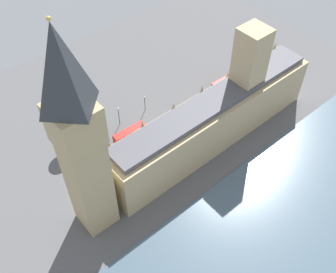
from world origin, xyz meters
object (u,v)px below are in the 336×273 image
(street_lamp_opposite_hall, at_px, (145,100))
(plane_tree_near_tower, at_px, (97,122))
(pedestrian_by_river_gate, at_px, (260,83))
(plane_tree_leading, at_px, (64,132))
(parliament_building, at_px, (217,116))
(clock_tower, at_px, (79,140))
(double_decker_bus_under_trees, at_px, (225,84))
(street_lamp_trailing, at_px, (118,113))
(car_yellow_cab_corner, at_px, (240,76))
(double_decker_bus_far_end, at_px, (130,135))
(car_silver_midblock, at_px, (178,111))

(street_lamp_opposite_hall, bearing_deg, plane_tree_near_tower, 91.46)
(pedestrian_by_river_gate, bearing_deg, plane_tree_leading, -92.50)
(parliament_building, height_order, street_lamp_opposite_hall, parliament_building)
(plane_tree_leading, xyz_separation_m, street_lamp_opposite_hall, (-1.78, -27.75, -2.95))
(plane_tree_near_tower, xyz_separation_m, street_lamp_opposite_hall, (0.46, -18.21, -2.30))
(pedestrian_by_river_gate, relative_size, plane_tree_leading, 0.17)
(plane_tree_near_tower, bearing_deg, parliament_building, -130.56)
(parliament_building, bearing_deg, plane_tree_leading, 55.29)
(clock_tower, distance_m, double_decker_bus_under_trees, 68.35)
(double_decker_bus_under_trees, distance_m, street_lamp_opposite_hall, 28.57)
(pedestrian_by_river_gate, height_order, street_lamp_trailing, street_lamp_trailing)
(street_lamp_opposite_hall, xyz_separation_m, street_lamp_trailing, (0.11, 10.11, 0.62))
(plane_tree_near_tower, bearing_deg, clock_tower, 145.58)
(parliament_building, distance_m, pedestrian_by_river_gate, 32.18)
(pedestrian_by_river_gate, bearing_deg, street_lamp_opposite_hall, -99.92)
(car_yellow_cab_corner, height_order, double_decker_bus_far_end, double_decker_bus_far_end)
(plane_tree_near_tower, bearing_deg, car_silver_midblock, -106.67)
(plane_tree_near_tower, height_order, street_lamp_opposite_hall, plane_tree_near_tower)
(double_decker_bus_under_trees, xyz_separation_m, double_decker_bus_far_end, (1.86, 38.63, 0.00))
(clock_tower, bearing_deg, car_silver_midblock, -69.11)
(pedestrian_by_river_gate, bearing_deg, parliament_building, -63.56)
(clock_tower, xyz_separation_m, street_lamp_trailing, (23.90, -24.08, -25.26))
(clock_tower, distance_m, plane_tree_near_tower, 36.82)
(parliament_building, bearing_deg, car_silver_midblock, 5.37)
(double_decker_bus_under_trees, relative_size, double_decker_bus_far_end, 1.00)
(car_silver_midblock, bearing_deg, clock_tower, 109.41)
(car_yellow_cab_corner, bearing_deg, pedestrian_by_river_gate, -159.55)
(pedestrian_by_river_gate, xyz_separation_m, street_lamp_opposite_hall, (15.78, 38.59, 3.43))
(double_decker_bus_under_trees, distance_m, double_decker_bus_far_end, 38.68)
(car_yellow_cab_corner, bearing_deg, clock_tower, 100.87)
(car_yellow_cab_corner, height_order, pedestrian_by_river_gate, car_yellow_cab_corner)
(double_decker_bus_far_end, xyz_separation_m, pedestrian_by_river_gate, (-7.92, -50.40, -1.89))
(street_lamp_trailing, bearing_deg, double_decker_bus_under_trees, -104.91)
(double_decker_bus_far_end, bearing_deg, car_yellow_cab_corner, -88.77)
(double_decker_bus_far_end, height_order, plane_tree_near_tower, plane_tree_near_tower)
(pedestrian_by_river_gate, bearing_deg, double_decker_bus_far_end, -86.60)
(parliament_building, height_order, car_yellow_cab_corner, parliament_building)
(plane_tree_near_tower, distance_m, plane_tree_leading, 9.82)
(pedestrian_by_river_gate, distance_m, street_lamp_trailing, 51.39)
(car_yellow_cab_corner, distance_m, street_lamp_trailing, 47.01)
(double_decker_bus_under_trees, xyz_separation_m, plane_tree_near_tower, (9.25, 45.03, 3.83))
(parliament_building, bearing_deg, plane_tree_near_tower, 49.44)
(double_decker_bus_under_trees, relative_size, plane_tree_near_tower, 1.19)
(plane_tree_near_tower, bearing_deg, plane_tree_leading, 76.77)
(clock_tower, relative_size, car_silver_midblock, 13.63)
(double_decker_bus_under_trees, distance_m, pedestrian_by_river_gate, 13.38)
(double_decker_bus_far_end, xyz_separation_m, plane_tree_near_tower, (7.40, 6.40, 3.83))
(car_silver_midblock, height_order, double_decker_bus_far_end, double_decker_bus_far_end)
(car_silver_midblock, xyz_separation_m, plane_tree_leading, (9.81, 34.83, 6.23))
(clock_tower, xyz_separation_m, street_lamp_opposite_hall, (23.79, -34.19, -25.88))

